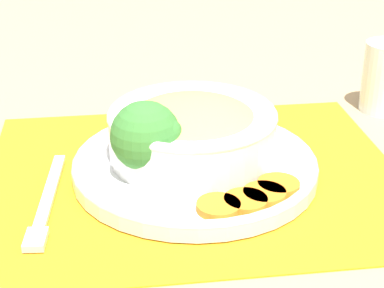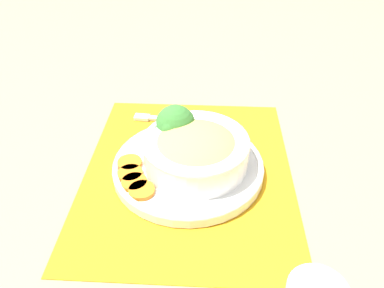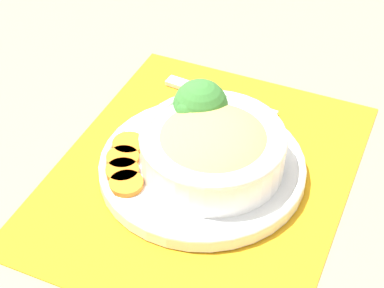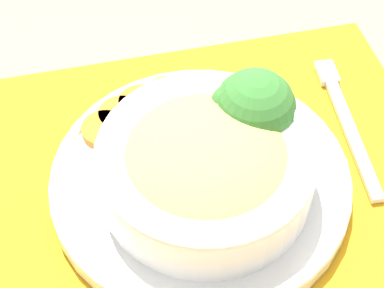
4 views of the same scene
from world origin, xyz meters
name	(u,v)px [view 3 (image 3 of 4)]	position (x,y,z in m)	size (l,w,h in m)	color
ground_plane	(202,174)	(0.00, 0.00, 0.00)	(4.00, 4.00, 0.00)	tan
placemat	(202,173)	(0.00, 0.00, 0.00)	(0.49, 0.41, 0.00)	orange
plate	(202,166)	(0.00, 0.00, 0.02)	(0.27, 0.27, 0.02)	silver
bowl	(214,144)	(0.00, -0.01, 0.05)	(0.19, 0.19, 0.07)	white
broccoli_floret	(200,106)	(0.06, 0.02, 0.07)	(0.07, 0.07, 0.08)	#759E51
carrot_slice_near	(127,146)	(0.00, 0.10, 0.02)	(0.04, 0.04, 0.01)	orange
carrot_slice_middle	(123,158)	(-0.03, 0.10, 0.02)	(0.04, 0.04, 0.01)	orange
carrot_slice_far	(122,171)	(-0.05, 0.09, 0.02)	(0.04, 0.04, 0.01)	orange
carrot_slice_extra	(126,184)	(-0.07, 0.08, 0.02)	(0.04, 0.04, 0.01)	orange
fork	(209,93)	(0.16, 0.04, 0.01)	(0.05, 0.18, 0.01)	silver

